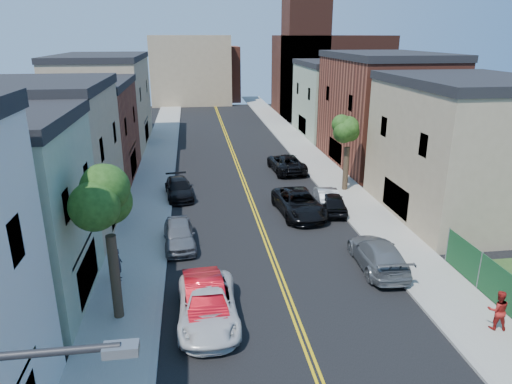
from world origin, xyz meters
name	(u,v)px	position (x,y,z in m)	size (l,w,h in m)	color
sidewalk_left	(156,165)	(-7.90, 40.00, 0.07)	(3.20, 100.00, 0.15)	gray
sidewalk_right	(313,159)	(7.90, 40.00, 0.07)	(3.20, 100.00, 0.15)	gray
curb_left	(174,164)	(-6.15, 40.00, 0.07)	(0.30, 100.00, 0.15)	gray
curb_right	(297,160)	(6.15, 40.00, 0.07)	(0.30, 100.00, 0.15)	gray
bldg_left_tan_near	(37,164)	(-14.00, 25.00, 4.50)	(9.00, 10.00, 9.00)	#998466
bldg_left_brick	(77,135)	(-14.00, 36.00, 4.00)	(9.00, 12.00, 8.00)	brown
bldg_left_tan_far	(104,103)	(-14.00, 50.00, 4.75)	(9.00, 16.00, 9.50)	#998466
bldg_right_tan	(462,153)	(14.00, 24.00, 4.50)	(9.00, 12.00, 9.00)	#998466
bldg_right_brick	(382,113)	(14.00, 38.00, 5.00)	(9.00, 14.00, 10.00)	brown
bldg_right_palegrn	(338,101)	(14.00, 52.00, 4.25)	(9.00, 12.00, 8.50)	gray
church	(324,68)	(16.33, 67.07, 7.24)	(16.20, 14.20, 22.60)	#4C2319
backdrop_left	(191,70)	(-4.00, 82.00, 6.00)	(14.00, 8.00, 12.00)	#998466
backdrop_center	(212,74)	(0.00, 86.00, 5.00)	(10.00, 8.00, 10.00)	brown
tree_left_mid	(105,180)	(-7.88, 14.01, 6.58)	(5.20, 5.20, 9.29)	#342A1A
tree_right_far	(349,121)	(7.92, 30.01, 5.76)	(4.40, 4.40, 8.03)	#342A1A
red_sedan	(205,300)	(-4.03, 13.72, 0.82)	(1.74, 5.00, 1.65)	red
white_pickup	(208,306)	(-3.92, 13.25, 0.79)	(2.61, 5.66, 1.57)	silver
grey_car_left	(179,234)	(-5.32, 21.29, 0.78)	(1.83, 4.56, 1.55)	#5C5E64
black_car_left	(179,188)	(-5.50, 30.36, 0.71)	(1.98, 4.87, 1.41)	black
grey_car_right	(378,254)	(5.50, 17.04, 0.80)	(2.23, 5.49, 1.59)	slate
black_car_right	(332,202)	(5.50, 25.60, 0.73)	(1.72, 4.28, 1.46)	black
silver_car_right	(326,196)	(5.45, 26.94, 0.70)	(1.47, 4.22, 1.39)	#A1A4A9
dark_car_right_far	(286,163)	(4.29, 36.27, 0.81)	(2.70, 5.86, 1.63)	black
black_suv_lane	(299,203)	(3.00, 25.37, 0.84)	(2.79, 6.04, 1.68)	black
pedestrian_left	(118,264)	(-8.33, 17.36, 1.03)	(0.64, 0.42, 1.75)	#232229
pedestrian_right	(498,310)	(8.32, 10.80, 1.05)	(0.88, 0.69, 1.81)	maroon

